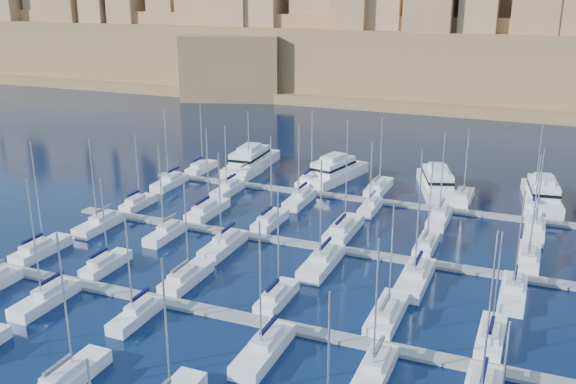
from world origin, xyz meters
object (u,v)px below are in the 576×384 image
at_px(sailboat_2, 69,377).
at_px(motor_yacht_c, 437,183).
at_px(motor_yacht_a, 251,161).
at_px(motor_yacht_b, 334,171).
at_px(motor_yacht_d, 542,194).

xyz_separation_m(sailboat_2, motor_yacht_c, (20.98, 70.09, 0.98)).
distance_m(sailboat_2, motor_yacht_c, 73.17).
xyz_separation_m(motor_yacht_a, motor_yacht_c, (36.44, -0.84, 0.00)).
distance_m(motor_yacht_b, motor_yacht_d, 36.12).
height_order(sailboat_2, motor_yacht_c, sailboat_2).
bearing_deg(motor_yacht_b, sailboat_2, -91.74).
height_order(motor_yacht_b, motor_yacht_c, same).
relative_size(motor_yacht_a, motor_yacht_c, 1.08).
xyz_separation_m(motor_yacht_a, motor_yacht_b, (17.59, -0.79, -0.00)).
relative_size(motor_yacht_b, motor_yacht_d, 1.02).
bearing_deg(motor_yacht_c, sailboat_2, -106.66).
bearing_deg(motor_yacht_c, motor_yacht_a, 178.68).
bearing_deg(motor_yacht_a, sailboat_2, -77.70).
relative_size(sailboat_2, motor_yacht_a, 0.81).
distance_m(sailboat_2, motor_yacht_b, 70.18).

